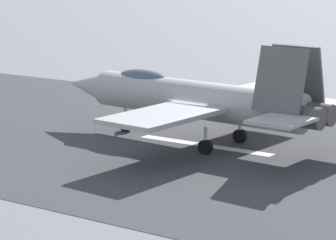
# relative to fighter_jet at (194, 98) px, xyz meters

# --- Properties ---
(ground_plane) EXTENTS (400.00, 400.00, 0.00)m
(ground_plane) POSITION_rel_fighter_jet_xyz_m (-0.29, 0.12, -2.48)
(ground_plane) COLOR slate
(runway_strip) EXTENTS (240.00, 26.00, 0.02)m
(runway_strip) POSITION_rel_fighter_jet_xyz_m (-0.31, 0.12, -2.47)
(runway_strip) COLOR #38383B
(runway_strip) RESTS_ON ground
(fighter_jet) EXTENTS (17.65, 14.69, 5.68)m
(fighter_jet) POSITION_rel_fighter_jet_xyz_m (0.00, 0.00, 0.00)
(fighter_jet) COLOR #A19D9E
(fighter_jet) RESTS_ON ground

